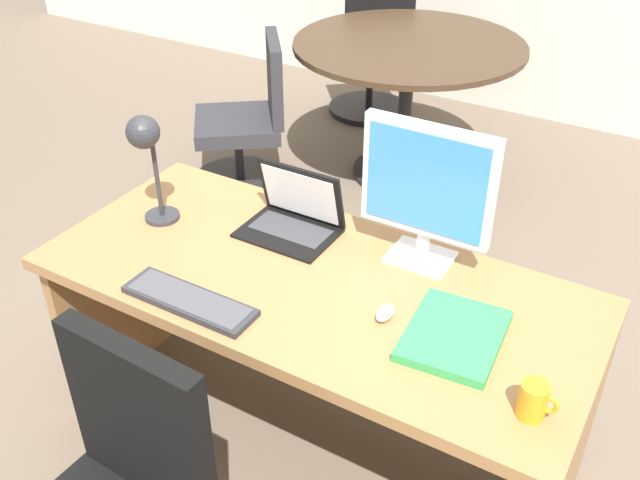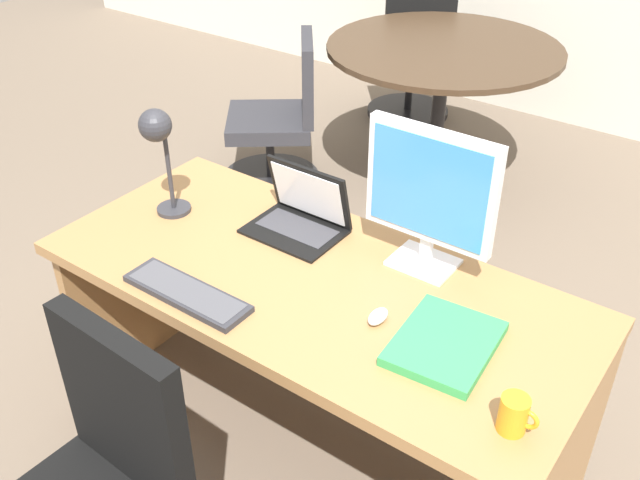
{
  "view_description": "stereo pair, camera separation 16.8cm",
  "coord_description": "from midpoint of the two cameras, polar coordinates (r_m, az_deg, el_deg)",
  "views": [
    {
      "loc": [
        0.92,
        -1.52,
        2.05
      ],
      "look_at": [
        0.0,
        0.04,
        0.85
      ],
      "focal_mm": 40.41,
      "sensor_mm": 36.0,
      "label": 1
    },
    {
      "loc": [
        1.07,
        -1.43,
        2.05
      ],
      "look_at": [
        0.0,
        0.04,
        0.85
      ],
      "focal_mm": 40.41,
      "sensor_mm": 36.0,
      "label": 2
    }
  ],
  "objects": [
    {
      "name": "meeting_chair_near",
      "position": [
        4.1,
        -6.89,
        8.58
      ],
      "size": [
        0.65,
        0.65,
        0.85
      ],
      "color": "black",
      "rests_on": "ground"
    },
    {
      "name": "book",
      "position": [
        2.01,
        8.23,
        -7.55
      ],
      "size": [
        0.28,
        0.34,
        0.03
      ],
      "color": "green",
      "rests_on": "desk"
    },
    {
      "name": "meeting_chair_far",
      "position": [
        4.97,
        3.19,
        13.92
      ],
      "size": [
        0.65,
        0.65,
        0.95
      ],
      "color": "black",
      "rests_on": "ground"
    },
    {
      "name": "desk_lamp",
      "position": [
        2.44,
        -15.5,
        7.15
      ],
      "size": [
        0.12,
        0.14,
        0.4
      ],
      "color": "#2D2D33",
      "rests_on": "desk"
    },
    {
      "name": "monitor",
      "position": [
        2.18,
        6.3,
        4.18
      ],
      "size": [
        0.42,
        0.16,
        0.47
      ],
      "color": "silver",
      "rests_on": "desk"
    },
    {
      "name": "desk",
      "position": [
        2.37,
        -1.96,
        -6.33
      ],
      "size": [
        1.73,
        0.77,
        0.73
      ],
      "color": "#9E7042",
      "rests_on": "ground"
    },
    {
      "name": "mouse",
      "position": [
        2.06,
        2.84,
        -5.85
      ],
      "size": [
        0.04,
        0.08,
        0.04
      ],
      "color": "silver",
      "rests_on": "desk"
    },
    {
      "name": "ground",
      "position": [
        3.75,
        10.14,
        -0.2
      ],
      "size": [
        12.0,
        12.0,
        0.0
      ],
      "primitive_type": "plane",
      "color": "#6B5B4C"
    },
    {
      "name": "keyboard",
      "position": [
        2.16,
        -12.52,
        -4.78
      ],
      "size": [
        0.42,
        0.12,
        0.02
      ],
      "color": "#2D2D33",
      "rests_on": "desk"
    },
    {
      "name": "coffee_mug",
      "position": [
        1.82,
        14.0,
        -12.31
      ],
      "size": [
        0.1,
        0.07,
        0.1
      ],
      "color": "orange",
      "rests_on": "desk"
    },
    {
      "name": "meeting_table",
      "position": [
        4.08,
        5.72,
        12.71
      ],
      "size": [
        1.26,
        1.26,
        0.8
      ],
      "color": "black",
      "rests_on": "ground"
    },
    {
      "name": "laptop",
      "position": [
        2.43,
        -3.95,
        2.31
      ],
      "size": [
        0.31,
        0.23,
        0.22
      ],
      "color": "black",
      "rests_on": "desk"
    }
  ]
}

